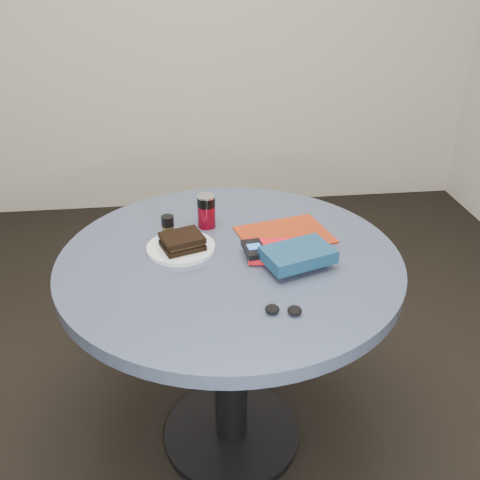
{
  "coord_description": "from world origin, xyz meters",
  "views": [
    {
      "loc": [
        -0.13,
        -1.34,
        1.54
      ],
      "look_at": [
        0.03,
        0.0,
        0.8
      ],
      "focal_mm": 40.0,
      "sensor_mm": 36.0,
      "label": 1
    }
  ],
  "objects": [
    {
      "name": "sandwich",
      "position": [
        -0.14,
        0.04,
        0.78
      ],
      "size": [
        0.14,
        0.13,
        0.04
      ],
      "color": "black",
      "rests_on": "plate"
    },
    {
      "name": "plate",
      "position": [
        -0.14,
        0.05,
        0.76
      ],
      "size": [
        0.22,
        0.22,
        0.01
      ],
      "primitive_type": "cylinder",
      "rotation": [
        0.0,
        0.0,
        -0.1
      ],
      "color": "white",
      "rests_on": "table"
    },
    {
      "name": "table",
      "position": [
        0.0,
        0.0,
        0.59
      ],
      "size": [
        1.0,
        1.0,
        0.75
      ],
      "color": "black",
      "rests_on": "ground"
    },
    {
      "name": "novel",
      "position": [
        0.18,
        -0.08,
        0.79
      ],
      "size": [
        0.22,
        0.18,
        0.04
      ],
      "primitive_type": "cube",
      "rotation": [
        0.0,
        0.0,
        0.33
      ],
      "color": "navy",
      "rests_on": "red_book"
    },
    {
      "name": "mp3_player",
      "position": [
        0.07,
        -0.02,
        0.78
      ],
      "size": [
        0.07,
        0.11,
        0.02
      ],
      "color": "black",
      "rests_on": "red_book"
    },
    {
      "name": "red_book",
      "position": [
        0.15,
        -0.01,
        0.76
      ],
      "size": [
        0.21,
        0.15,
        0.02
      ],
      "primitive_type": "cube",
      "rotation": [
        0.0,
        0.0,
        -0.1
      ],
      "color": "red",
      "rests_on": "magazine"
    },
    {
      "name": "ground",
      "position": [
        0.0,
        0.0,
        0.0
      ],
      "size": [
        4.0,
        4.0,
        0.0
      ],
      "primitive_type": "plane",
      "color": "black",
      "rests_on": "ground"
    },
    {
      "name": "magazine",
      "position": [
        0.18,
        0.1,
        0.75
      ],
      "size": [
        0.31,
        0.26,
        0.0
      ],
      "primitive_type": "cube",
      "rotation": [
        0.0,
        0.0,
        0.24
      ],
      "color": "maroon",
      "rests_on": "table"
    },
    {
      "name": "pepper_grinder",
      "position": [
        -0.18,
        0.1,
        0.79
      ],
      "size": [
        0.04,
        0.04,
        0.09
      ],
      "color": "#443E1D",
      "rests_on": "table"
    },
    {
      "name": "soda_can",
      "position": [
        -0.05,
        0.19,
        0.8
      ],
      "size": [
        0.06,
        0.06,
        0.11
      ],
      "color": "#600412",
      "rests_on": "table"
    },
    {
      "name": "headphones",
      "position": [
        0.1,
        -0.29,
        0.76
      ],
      "size": [
        0.1,
        0.06,
        0.02
      ],
      "color": "black",
      "rests_on": "table"
    }
  ]
}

